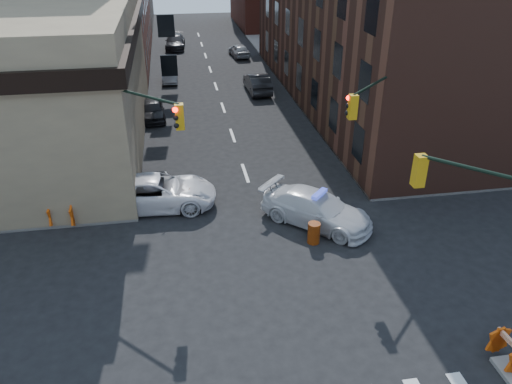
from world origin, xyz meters
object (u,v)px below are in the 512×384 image
object	(u,v)px
pedestrian_b	(31,192)
parked_car_enear	(257,83)
barricade_se_a	(508,350)
barrel_road	(314,233)
pedestrian_a	(66,206)
pickup	(156,192)
police_car	(317,209)
parked_car_wfar	(170,74)
barrel_bank	(184,198)
parked_car_wnear	(153,110)
barricade_nw_a	(63,214)

from	to	relation	value
pedestrian_b	parked_car_enear	bearing A→B (deg)	35.88
pedestrian_b	barricade_se_a	xyz separation A→B (m)	(17.60, -13.13, -0.51)
pedestrian_b	barrel_road	bearing A→B (deg)	-36.52
pedestrian_a	barrel_road	xyz separation A→B (m)	(11.37, -3.66, -0.44)
pickup	parked_car_enear	xyz separation A→B (m)	(8.49, 18.82, -0.04)
pedestrian_b	pickup	bearing A→B (deg)	-20.56
police_car	parked_car_wfar	xyz separation A→B (m)	(-6.59, 26.43, -0.16)
pedestrian_b	barrel_bank	bearing A→B (deg)	-22.71
parked_car_wfar	barrel_bank	distance (m)	23.87
parked_car_wnear	barricade_se_a	xyz separation A→B (m)	(11.85, -25.99, -0.10)
parked_car_wfar	barrel_bank	world-z (taller)	parked_car_wfar
parked_car_enear	barrel_bank	size ratio (longest dim) A/B	4.34
police_car	pedestrian_b	world-z (taller)	pedestrian_b
parked_car_wfar	pedestrian_a	size ratio (longest dim) A/B	2.47
parked_car_wfar	parked_car_wnear	bearing A→B (deg)	-96.10
police_car	parked_car_wnear	bearing A→B (deg)	69.70
pickup	parked_car_wfar	xyz separation A→B (m)	(1.07, 23.46, -0.21)
parked_car_wfar	pedestrian_a	bearing A→B (deg)	-100.29
parked_car_wnear	barrel_bank	bearing A→B (deg)	-86.77
pickup	barrel_bank	size ratio (longest dim) A/B	5.40
pickup	barrel_road	size ratio (longest dim) A/B	6.06
barrel_bank	parked_car_wnear	bearing A→B (deg)	97.33
barricade_nw_a	barrel_road	bearing A→B (deg)	-9.39
police_car	pedestrian_b	distance (m)	14.24
pedestrian_b	pedestrian_a	bearing A→B (deg)	-53.03
police_car	parked_car_wnear	size ratio (longest dim) A/B	1.32
pedestrian_a	barrel_road	size ratio (longest dim) A/B	1.57
parked_car_wnear	barricade_nw_a	xyz separation A→B (m)	(-4.05, -14.59, -0.06)
barricade_nw_a	parked_car_enear	bearing A→B (deg)	64.04
parked_car_wfar	pickup	bearing A→B (deg)	-90.54
police_car	parked_car_wfar	size ratio (longest dim) A/B	1.42
pickup	barricade_nw_a	bearing A→B (deg)	108.54
police_car	barricade_nw_a	xyz separation A→B (m)	(-12.09, 1.79, -0.15)
parked_car_wnear	barrel_bank	xyz separation A→B (m)	(1.78, -13.82, -0.15)
pickup	parked_car_wfar	size ratio (longest dim) A/B	1.56
pedestrian_b	barricade_nw_a	xyz separation A→B (m)	(1.70, -1.73, -0.47)
pickup	barrel_road	world-z (taller)	pickup
parked_car_enear	barrel_road	world-z (taller)	parked_car_enear
pedestrian_b	barrel_bank	world-z (taller)	pedestrian_b
barricade_se_a	parked_car_enear	bearing A→B (deg)	-0.30
pedestrian_a	police_car	bearing A→B (deg)	-7.58
parked_car_enear	barrel_bank	distance (m)	20.49
parked_car_wnear	parked_car_enear	world-z (taller)	parked_car_enear
pickup	barricade_se_a	bearing A→B (deg)	-134.09
police_car	parked_car_wfar	world-z (taller)	police_car
parked_car_enear	barricade_nw_a	world-z (taller)	parked_car_enear
parked_car_enear	parked_car_wfar	bearing A→B (deg)	-33.77
parked_car_wnear	barrel_road	distance (m)	19.45
parked_car_wfar	barricade_nw_a	world-z (taller)	parked_car_wfar
parked_car_wfar	parked_car_enear	xyz separation A→B (m)	(7.41, -4.64, 0.16)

